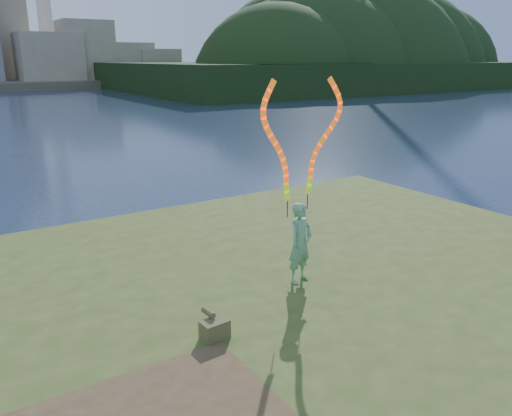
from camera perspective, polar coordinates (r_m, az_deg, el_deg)
ground at (r=9.25m, az=-5.89°, el=-13.52°), size 320.00×320.00×0.00m
grassy_knoll at (r=7.40m, az=2.63°, el=-18.86°), size 20.00×18.00×0.80m
wooded_hill at (r=92.24m, az=10.72°, el=13.67°), size 78.00×50.00×63.00m
woman_with_ribbons at (r=8.64m, az=5.06°, el=0.58°), size 1.91×0.62×3.86m
canvas_bag at (r=7.34m, az=-4.79°, el=-13.53°), size 0.41×0.46×0.37m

